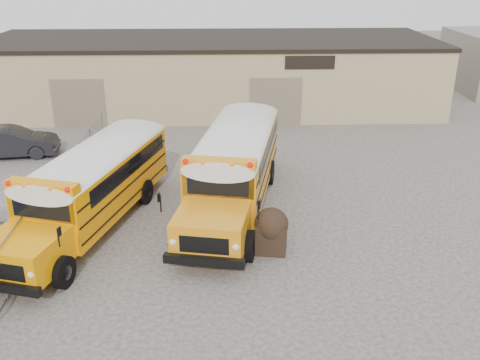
{
  "coord_description": "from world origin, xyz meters",
  "views": [
    {
      "loc": [
        0.71,
        -17.02,
        9.79
      ],
      "look_at": [
        1.38,
        2.44,
        1.6
      ],
      "focal_mm": 40.0,
      "sensor_mm": 36.0,
      "label": 1
    }
  ],
  "objects_px": {
    "tarp_bundle": "(271,229)",
    "car_dark": "(11,142)",
    "school_bus_left": "(154,133)",
    "school_bus_right": "(255,117)"
  },
  "relations": [
    {
      "from": "tarp_bundle",
      "to": "car_dark",
      "type": "xyz_separation_m",
      "value": [
        -12.77,
        10.23,
        -0.06
      ]
    },
    {
      "from": "school_bus_left",
      "to": "school_bus_right",
      "type": "xyz_separation_m",
      "value": [
        5.07,
        2.2,
        0.11
      ]
    },
    {
      "from": "school_bus_left",
      "to": "school_bus_right",
      "type": "distance_m",
      "value": 5.53
    },
    {
      "from": "school_bus_left",
      "to": "school_bus_right",
      "type": "relative_size",
      "value": 0.94
    },
    {
      "from": "school_bus_left",
      "to": "car_dark",
      "type": "relative_size",
      "value": 2.24
    },
    {
      "from": "school_bus_right",
      "to": "car_dark",
      "type": "bearing_deg",
      "value": -178.06
    },
    {
      "from": "tarp_bundle",
      "to": "car_dark",
      "type": "relative_size",
      "value": 0.35
    },
    {
      "from": "school_bus_right",
      "to": "tarp_bundle",
      "type": "bearing_deg",
      "value": -90.27
    },
    {
      "from": "school_bus_right",
      "to": "car_dark",
      "type": "distance_m",
      "value": 12.87
    },
    {
      "from": "school_bus_left",
      "to": "tarp_bundle",
      "type": "height_order",
      "value": "school_bus_left"
    }
  ]
}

